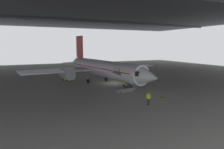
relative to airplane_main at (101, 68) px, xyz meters
name	(u,v)px	position (x,y,z in m)	size (l,w,h in m)	color
ground_plane	(115,83)	(2.61, -1.12, -3.23)	(110.00, 110.00, 0.00)	gray
hangar_structure	(92,10)	(2.52, 12.62, 13.96)	(121.00, 99.00, 17.83)	#4C4F54
airplane_main	(101,68)	(0.00, 0.00, 0.00)	(31.44, 32.33, 10.30)	white
boarding_stairs	(125,88)	(0.70, -9.00, -2.52)	(4.11, 1.96, 4.42)	slate
crew_worker_near_nose	(148,98)	(-0.19, -17.32, -2.23)	(0.48, 0.38, 1.75)	#232838
crew_worker_by_stairs	(124,84)	(1.92, -6.44, -2.35)	(0.43, 0.41, 1.57)	#232838
traffic_cone_orange	(162,95)	(4.13, -14.79, -2.94)	(0.36, 0.36, 0.60)	black
baggage_tug	(67,78)	(-5.79, 6.31, -2.71)	(1.86, 2.47, 0.90)	yellow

